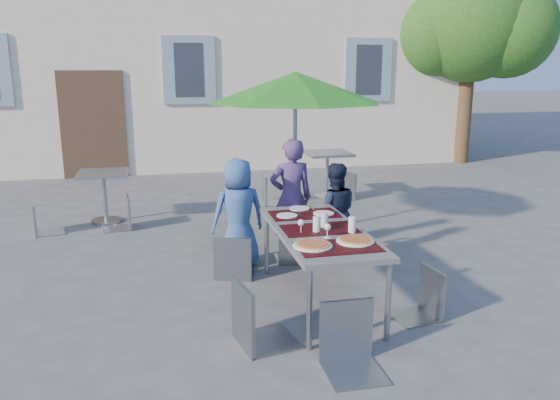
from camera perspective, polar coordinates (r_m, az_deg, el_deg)
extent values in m
plane|color=#49484B|center=(5.00, -2.89, -13.05)|extent=(90.00, 90.00, 0.00)
cube|color=beige|center=(15.97, -10.65, 17.92)|extent=(13.00, 8.00, 7.00)
cube|color=#442F21|center=(11.99, -18.94, 7.43)|extent=(1.30, 0.06, 2.20)
cube|color=gray|center=(11.90, -9.49, 13.24)|extent=(1.10, 0.06, 1.40)
cube|color=#262B33|center=(11.88, -9.49, 13.24)|extent=(0.60, 0.04, 1.10)
cube|color=gray|center=(12.79, 9.20, 13.26)|extent=(1.10, 0.06, 1.40)
cube|color=#262B33|center=(12.77, 9.23, 13.26)|extent=(0.60, 0.04, 1.10)
cylinder|color=#4E3921|center=(13.96, 18.72, 9.46)|extent=(0.36, 0.36, 2.80)
sphere|color=#1E4D14|center=(13.98, 19.33, 17.23)|extent=(2.80, 2.80, 2.80)
sphere|color=#1E4D14|center=(13.82, 15.62, 16.29)|extent=(2.00, 2.00, 2.00)
sphere|color=#1E4D14|center=(14.01, 22.69, 16.13)|extent=(2.20, 2.20, 2.20)
sphere|color=#1E4D14|center=(14.64, 18.89, 19.04)|extent=(1.80, 1.80, 1.80)
cube|color=#424246|center=(5.21, 4.14, -3.33)|extent=(0.80, 1.85, 0.05)
cylinder|color=gray|center=(4.48, 3.09, -11.37)|extent=(0.05, 0.05, 0.70)
cylinder|color=gray|center=(4.70, 11.23, -10.39)|extent=(0.05, 0.05, 0.70)
cylinder|color=gray|center=(6.05, -1.41, -4.61)|extent=(0.05, 0.05, 0.70)
cylinder|color=gray|center=(6.21, 4.76, -4.16)|extent=(0.05, 0.05, 0.70)
cube|color=black|center=(4.71, 6.10, -4.89)|extent=(0.70, 0.42, 0.01)
cube|color=black|center=(5.20, 4.14, -3.03)|extent=(0.70, 0.42, 0.01)
cube|color=black|center=(5.71, 2.54, -1.49)|extent=(0.70, 0.42, 0.01)
cylinder|color=white|center=(4.69, 3.40, -4.77)|extent=(0.34, 0.34, 0.01)
cylinder|color=tan|center=(4.69, 3.41, -4.63)|extent=(0.30, 0.30, 0.01)
cylinder|color=#98350E|center=(4.69, 3.41, -4.54)|extent=(0.26, 0.26, 0.01)
cylinder|color=white|center=(4.85, 7.85, -4.26)|extent=(0.33, 0.33, 0.01)
cylinder|color=tan|center=(4.85, 7.85, -4.13)|extent=(0.29, 0.29, 0.01)
cylinder|color=maroon|center=(4.85, 7.86, -4.04)|extent=(0.25, 0.25, 0.01)
cylinder|color=silver|center=(5.09, 3.85, -2.55)|extent=(0.07, 0.07, 0.15)
cylinder|color=silver|center=(5.24, 4.65, -2.09)|extent=(0.07, 0.07, 0.15)
cylinder|color=silver|center=(5.10, 7.53, -2.61)|extent=(0.07, 0.07, 0.15)
cylinder|color=silver|center=(5.08, 2.20, -3.45)|extent=(0.06, 0.06, 0.00)
cylinder|color=silver|center=(5.06, 2.20, -3.04)|extent=(0.01, 0.01, 0.08)
sphere|color=silver|center=(5.05, 2.21, -2.39)|extent=(0.06, 0.06, 0.06)
cylinder|color=silver|center=(4.96, 4.95, -3.92)|extent=(0.06, 0.06, 0.00)
cylinder|color=silver|center=(4.95, 4.96, -3.50)|extent=(0.01, 0.01, 0.08)
sphere|color=silver|center=(4.93, 4.97, -2.83)|extent=(0.06, 0.06, 0.06)
cylinder|color=white|center=(5.63, 0.74, -1.62)|extent=(0.22, 0.22, 0.01)
cube|color=#9A9DA1|center=(5.66, 2.12, -1.56)|extent=(0.02, 0.18, 0.00)
cylinder|color=white|center=(5.74, 4.58, -1.38)|extent=(0.22, 0.22, 0.01)
cube|color=#9A9DA1|center=(5.78, 5.90, -1.32)|extent=(0.02, 0.18, 0.00)
cylinder|color=white|center=(5.92, 2.03, -0.88)|extent=(0.22, 0.22, 0.01)
cube|color=#9A9DA1|center=(5.95, 3.34, -0.82)|extent=(0.02, 0.18, 0.00)
imported|color=#355892|center=(6.22, -4.37, -1.40)|extent=(0.68, 0.50, 1.27)
imported|color=#4F346A|center=(6.56, 1.16, 0.21)|extent=(0.53, 0.35, 1.44)
imported|color=#161F32|center=(6.44, 5.64, -1.30)|extent=(0.62, 0.42, 1.18)
cube|color=gray|center=(6.02, -4.71, -3.87)|extent=(0.51, 0.51, 0.03)
cube|color=gray|center=(5.77, -5.07, -2.14)|extent=(0.40, 0.15, 0.49)
cylinder|color=gray|center=(6.23, -2.81, -5.40)|extent=(0.02, 0.02, 0.43)
cylinder|color=gray|center=(6.28, -5.99, -5.29)|extent=(0.02, 0.02, 0.43)
cylinder|color=gray|center=(5.90, -3.26, -6.50)|extent=(0.02, 0.02, 0.43)
cylinder|color=gray|center=(5.96, -6.61, -6.37)|extent=(0.02, 0.02, 0.43)
cube|color=gray|center=(6.48, 1.33, -2.68)|extent=(0.42, 0.42, 0.03)
cube|color=gray|center=(6.24, 1.64, -1.08)|extent=(0.40, 0.06, 0.47)
cylinder|color=gray|center=(6.73, 2.48, -3.98)|extent=(0.02, 0.02, 0.41)
cylinder|color=gray|center=(6.67, -0.38, -4.12)|extent=(0.02, 0.02, 0.41)
cylinder|color=gray|center=(6.41, 3.08, -4.89)|extent=(0.02, 0.02, 0.41)
cylinder|color=gray|center=(6.36, 0.07, -5.04)|extent=(0.02, 0.02, 0.41)
cube|color=gray|center=(6.37, 4.86, -3.23)|extent=(0.42, 0.42, 0.03)
cube|color=gray|center=(6.16, 5.59, -1.70)|extent=(0.37, 0.07, 0.44)
cylinder|color=gray|center=(6.64, 5.51, -4.40)|extent=(0.02, 0.02, 0.39)
cylinder|color=gray|center=(6.51, 2.96, -4.71)|extent=(0.02, 0.02, 0.39)
cylinder|color=gray|center=(6.36, 6.74, -5.23)|extent=(0.02, 0.02, 0.39)
cylinder|color=gray|center=(6.23, 4.10, -5.58)|extent=(0.02, 0.02, 0.39)
cube|color=gray|center=(4.52, -1.30, -9.12)|extent=(0.54, 0.54, 0.03)
cube|color=gray|center=(4.35, -3.99, -6.24)|extent=(0.13, 0.46, 0.55)
cylinder|color=gray|center=(4.54, 2.07, -12.52)|extent=(0.02, 0.02, 0.48)
cylinder|color=gray|center=(4.86, -0.05, -10.67)|extent=(0.02, 0.02, 0.48)
cylinder|color=gray|center=(4.40, -2.66, -13.46)|extent=(0.02, 0.02, 0.48)
cylinder|color=gray|center=(4.73, -4.49, -11.46)|extent=(0.02, 0.02, 0.48)
cube|color=gray|center=(5.14, 14.04, -7.69)|extent=(0.42, 0.42, 0.03)
cube|color=gray|center=(5.16, 15.89, -5.02)|extent=(0.07, 0.38, 0.46)
cylinder|color=gray|center=(5.26, 11.41, -9.49)|extent=(0.02, 0.02, 0.40)
cylinder|color=gray|center=(5.01, 13.34, -10.83)|extent=(0.02, 0.02, 0.40)
cylinder|color=gray|center=(5.43, 14.43, -8.93)|extent=(0.02, 0.02, 0.40)
cylinder|color=gray|center=(5.18, 16.45, -10.17)|extent=(0.02, 0.02, 0.40)
cube|color=gray|center=(4.13, 7.93, -12.09)|extent=(0.44, 0.44, 0.03)
cube|color=gray|center=(4.21, 7.11, -7.80)|extent=(0.43, 0.04, 0.51)
cylinder|color=gray|center=(4.03, 6.17, -16.48)|extent=(0.02, 0.02, 0.45)
cylinder|color=gray|center=(4.15, 11.19, -15.74)|extent=(0.02, 0.02, 0.45)
cylinder|color=gray|center=(4.34, 4.64, -14.13)|extent=(0.02, 0.02, 0.45)
cylinder|color=gray|center=(4.45, 9.31, -13.54)|extent=(0.02, 0.02, 0.45)
cylinder|color=#9A9DA1|center=(7.53, 1.52, -3.34)|extent=(0.50, 0.50, 0.09)
cylinder|color=gray|center=(7.31, 1.57, 4.01)|extent=(0.06, 0.06, 2.04)
cone|color=#23781A|center=(7.21, 1.62, 11.70)|extent=(2.31, 2.31, 0.40)
cylinder|color=#9A9DA1|center=(8.56, -17.66, -2.08)|extent=(0.44, 0.44, 0.04)
cylinder|color=gray|center=(8.48, -17.82, 0.11)|extent=(0.06, 0.06, 0.71)
cube|color=gray|center=(8.40, -18.01, 2.68)|extent=(0.71, 0.71, 0.04)
cube|color=gray|center=(8.19, -23.13, -0.52)|extent=(0.43, 0.43, 0.03)
cube|color=gray|center=(8.14, -24.51, 0.87)|extent=(0.10, 0.37, 0.44)
cylinder|color=gray|center=(8.08, -21.85, -2.05)|extent=(0.02, 0.02, 0.39)
cylinder|color=gray|center=(8.39, -21.95, -1.51)|extent=(0.02, 0.02, 0.39)
cylinder|color=gray|center=(8.08, -24.09, -2.27)|extent=(0.02, 0.02, 0.39)
cylinder|color=gray|center=(8.39, -24.11, -1.72)|extent=(0.02, 0.02, 0.39)
cube|color=gray|center=(8.06, -16.87, -0.09)|extent=(0.42, 0.42, 0.03)
cube|color=gray|center=(8.02, -15.68, 1.60)|extent=(0.07, 0.39, 0.46)
cylinder|color=gray|center=(8.27, -17.97, -1.35)|extent=(0.02, 0.02, 0.40)
cylinder|color=gray|center=(7.95, -17.90, -1.93)|extent=(0.02, 0.02, 0.40)
cylinder|color=gray|center=(8.28, -15.69, -1.17)|extent=(0.02, 0.02, 0.40)
cylinder|color=gray|center=(7.96, -15.53, -1.74)|extent=(0.02, 0.02, 0.40)
cylinder|color=#9A9DA1|center=(9.71, 4.90, 0.35)|extent=(0.44, 0.44, 0.04)
cylinder|color=gray|center=(9.63, 4.94, 2.44)|extent=(0.06, 0.06, 0.76)
cube|color=gray|center=(9.56, 4.99, 4.87)|extent=(0.76, 0.76, 0.04)
cube|color=#93989F|center=(9.19, -0.41, 2.39)|extent=(0.44, 0.44, 0.03)
cube|color=#93989F|center=(9.11, -1.65, 3.89)|extent=(0.05, 0.42, 0.50)
cylinder|color=#93989F|center=(9.10, 0.92, 0.79)|extent=(0.02, 0.02, 0.44)
cylinder|color=#93989F|center=(9.45, 0.47, 1.27)|extent=(0.02, 0.02, 0.44)
cylinder|color=#93989F|center=(9.04, -1.32, 0.69)|extent=(0.02, 0.02, 0.44)
cylinder|color=#93989F|center=(9.38, -1.69, 1.18)|extent=(0.02, 0.02, 0.44)
cube|color=gray|center=(9.52, 6.33, 2.53)|extent=(0.50, 0.50, 0.03)
cube|color=gray|center=(9.60, 7.27, 4.02)|extent=(0.15, 0.38, 0.47)
cylinder|color=gray|center=(9.60, 4.88, 1.34)|extent=(0.02, 0.02, 0.41)
cylinder|color=gray|center=(9.34, 6.10, 0.96)|extent=(0.02, 0.02, 0.41)
cylinder|color=gray|center=(9.80, 6.49, 1.55)|extent=(0.02, 0.02, 0.41)
cylinder|color=gray|center=(9.54, 7.73, 1.18)|extent=(0.02, 0.02, 0.41)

